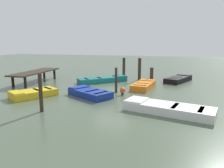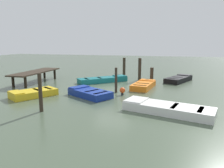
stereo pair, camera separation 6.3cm
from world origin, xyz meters
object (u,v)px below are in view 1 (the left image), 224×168
mooring_piling_center (139,69)px  mooring_piling_far_right (41,93)px  rowboat_teal (103,80)px  rowboat_orange (144,85)px  rowboat_blue (90,93)px  mooring_piling_mid_right (124,68)px  dock_segment (35,73)px  mooring_piling_near_left (152,75)px  rowboat_white (167,108)px  rowboat_black (178,79)px  marker_buoy (122,90)px  rowboat_yellow (33,93)px  mooring_piling_far_left (116,80)px

mooring_piling_center → mooring_piling_far_right: (-10.25, 3.15, -0.03)m
rowboat_teal → rowboat_orange: bearing=-65.7°
rowboat_blue → mooring_piling_center: 7.12m
mooring_piling_center → mooring_piling_mid_right: size_ratio=1.02×
dock_segment → mooring_piling_near_left: 9.56m
rowboat_blue → mooring_piling_center: (6.78, -2.04, 0.75)m
rowboat_orange → rowboat_white: (-5.38, -1.86, -0.00)m
mooring_piling_mid_right → rowboat_black: bearing=-94.9°
dock_segment → rowboat_orange: 8.92m
marker_buoy → rowboat_yellow: bearing=110.8°
mooring_piling_near_left → mooring_piling_mid_right: 3.33m
rowboat_teal → mooring_piling_center: mooring_piling_center is taller
rowboat_white → mooring_piling_mid_right: 10.32m
mooring_piling_near_left → mooring_piling_far_left: (-4.06, 1.93, 0.19)m
mooring_piling_center → mooring_piling_far_right: mooring_piling_center is taller
dock_segment → mooring_piling_mid_right: 7.78m
mooring_piling_far_right → rowboat_yellow: bearing=42.0°
rowboat_teal → mooring_piling_near_left: size_ratio=2.98×
rowboat_orange → mooring_piling_center: 3.56m
rowboat_blue → mooring_piling_center: size_ratio=1.62×
rowboat_teal → mooring_piling_far_right: bearing=-135.4°
dock_segment → mooring_piling_far_left: size_ratio=3.18×
mooring_piling_near_left → mooring_piling_center: mooring_piling_center is taller
rowboat_white → mooring_piling_near_left: mooring_piling_near_left is taller
mooring_piling_far_left → rowboat_orange: bearing=-39.2°
rowboat_blue → mooring_piling_far_left: 2.06m
rowboat_white → mooring_piling_mid_right: (9.38, 4.25, 0.74)m
rowboat_blue → mooring_piling_far_right: bearing=101.8°
rowboat_yellow → mooring_piling_center: bearing=176.9°
mooring_piling_far_right → rowboat_teal: bearing=-2.5°
rowboat_yellow → mooring_piling_far_right: size_ratio=1.58×
mooring_piling_far_left → rowboat_white: bearing=-135.2°
mooring_piling_center → mooring_piling_far_right: bearing=162.9°
mooring_piling_far_left → mooring_piling_mid_right: 5.98m
mooring_piling_far_left → mooring_piling_far_right: mooring_piling_far_right is taller
mooring_piling_far_left → mooring_piling_center: 5.36m
rowboat_yellow → rowboat_blue: 3.46m
dock_segment → rowboat_orange: (0.26, -8.90, -0.61)m
rowboat_blue → mooring_piling_mid_right: size_ratio=1.64×
rowboat_orange → rowboat_yellow: 7.60m
rowboat_orange → rowboat_teal: bearing=74.5°
rowboat_blue → mooring_piling_far_right: 3.71m
mooring_piling_center → mooring_piling_mid_right: mooring_piling_center is taller
rowboat_yellow → mooring_piling_center: (7.81, -5.34, 0.75)m
rowboat_black → mooring_piling_mid_right: 4.97m
rowboat_black → mooring_piling_center: (-0.19, 3.34, 0.75)m
dock_segment → mooring_piling_far_right: bearing=-144.5°
rowboat_black → rowboat_white: size_ratio=0.80×
mooring_piling_near_left → mooring_piling_far_right: (-9.00, 4.34, 0.30)m
mooring_piling_mid_right → mooring_piling_far_right: bearing=171.6°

